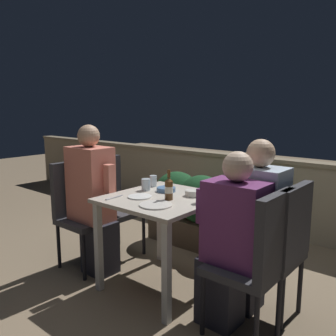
% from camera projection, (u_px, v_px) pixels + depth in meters
% --- Properties ---
extents(ground_plane, '(16.00, 16.00, 0.00)m').
position_uv_depth(ground_plane, '(163.00, 286.00, 2.91)').
color(ground_plane, '#847056').
extents(parapet_wall, '(9.00, 0.18, 0.87)m').
position_uv_depth(parapet_wall, '(261.00, 193.00, 4.17)').
color(parapet_wall, gray).
rests_on(parapet_wall, ground_plane).
extents(dining_table, '(0.80, 0.84, 0.75)m').
position_uv_depth(dining_table, '(163.00, 211.00, 2.80)').
color(dining_table, '#BCB2A3').
rests_on(dining_table, ground_plane).
extents(planter_hedge, '(1.18, 0.47, 0.76)m').
position_uv_depth(planter_hedge, '(202.00, 208.00, 3.66)').
color(planter_hedge, brown).
rests_on(planter_hedge, ground_plane).
extents(chair_left_near, '(0.43, 0.43, 0.96)m').
position_uv_depth(chair_left_near, '(80.00, 205.00, 3.23)').
color(chair_left_near, '#333338').
rests_on(chair_left_near, ground_plane).
extents(person_coral_top, '(0.47, 0.26, 1.30)m').
position_uv_depth(person_coral_top, '(93.00, 199.00, 3.09)').
color(person_coral_top, '#282833').
rests_on(person_coral_top, ground_plane).
extents(chair_left_far, '(0.43, 0.43, 0.96)m').
position_uv_depth(chair_left_far, '(109.00, 197.00, 3.48)').
color(chair_left_far, '#333338').
rests_on(chair_left_far, ground_plane).
extents(chair_right_near, '(0.43, 0.43, 0.96)m').
position_uv_depth(chair_right_near, '(260.00, 254.00, 2.16)').
color(chair_right_near, '#333338').
rests_on(chair_right_near, ground_plane).
extents(person_purple_stripe, '(0.48, 0.26, 1.18)m').
position_uv_depth(person_purple_stripe, '(230.00, 241.00, 2.28)').
color(person_purple_stripe, '#282833').
rests_on(person_purple_stripe, ground_plane).
extents(chair_right_far, '(0.43, 0.43, 0.96)m').
position_uv_depth(chair_right_far, '(281.00, 241.00, 2.36)').
color(chair_right_far, '#333338').
rests_on(chair_right_far, ground_plane).
extents(person_blue_shirt, '(0.47, 0.26, 1.24)m').
position_uv_depth(person_blue_shirt, '(253.00, 226.00, 2.48)').
color(person_blue_shirt, '#282833').
rests_on(person_blue_shirt, ground_plane).
extents(beer_bottle, '(0.06, 0.06, 0.23)m').
position_uv_depth(beer_bottle, '(169.00, 188.00, 2.68)').
color(beer_bottle, brown).
rests_on(beer_bottle, dining_table).
extents(plate_0, '(0.24, 0.24, 0.01)m').
position_uv_depth(plate_0, '(156.00, 205.00, 2.54)').
color(plate_0, silver).
rests_on(plate_0, dining_table).
extents(plate_1, '(0.19, 0.19, 0.01)m').
position_uv_depth(plate_1, '(140.00, 197.00, 2.77)').
color(plate_1, white).
rests_on(plate_1, dining_table).
extents(bowl_0, '(0.16, 0.16, 0.04)m').
position_uv_depth(bowl_0, '(166.00, 189.00, 2.95)').
color(bowl_0, '#4C709E').
rests_on(bowl_0, dining_table).
extents(bowl_1, '(0.13, 0.13, 0.05)m').
position_uv_depth(bowl_1, '(193.00, 193.00, 2.80)').
color(bowl_1, beige).
rests_on(bowl_1, dining_table).
extents(glass_cup_0, '(0.06, 0.06, 0.10)m').
position_uv_depth(glass_cup_0, '(153.00, 181.00, 3.13)').
color(glass_cup_0, silver).
rests_on(glass_cup_0, dining_table).
extents(glass_cup_1, '(0.08, 0.08, 0.08)m').
position_uv_depth(glass_cup_1, '(201.00, 198.00, 2.59)').
color(glass_cup_1, silver).
rests_on(glass_cup_1, dining_table).
extents(glass_cup_2, '(0.08, 0.08, 0.10)m').
position_uv_depth(glass_cup_2, '(146.00, 185.00, 2.99)').
color(glass_cup_2, silver).
rests_on(glass_cup_2, dining_table).
extents(fork_0, '(0.03, 0.17, 0.01)m').
position_uv_depth(fork_0, '(114.00, 197.00, 2.75)').
color(fork_0, silver).
rests_on(fork_0, dining_table).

